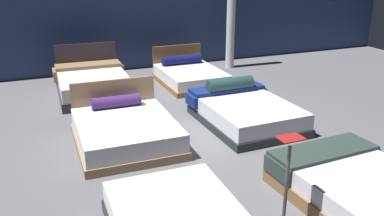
% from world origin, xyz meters
% --- Properties ---
extents(ground_plane, '(18.00, 18.00, 0.02)m').
position_xyz_m(ground_plane, '(0.00, 0.00, -0.01)').
color(ground_plane, '#5B5B60').
extents(showroom_back_wall, '(18.00, 0.06, 3.50)m').
position_xyz_m(showroom_back_wall, '(0.00, 4.95, 1.75)').
color(showroom_back_wall, navy).
rests_on(showroom_back_wall, ground_plane).
extents(bed_1, '(1.68, 2.03, 0.48)m').
position_xyz_m(bed_1, '(1.19, -2.86, 0.22)').
color(bed_1, brown).
rests_on(bed_1, ground_plane).
extents(bed_2, '(1.68, 1.99, 0.89)m').
position_xyz_m(bed_2, '(-1.16, 0.02, 0.23)').
color(bed_2, '#926D4E').
rests_on(bed_2, ground_plane).
extents(bed_3, '(1.67, 2.15, 0.75)m').
position_xyz_m(bed_3, '(1.18, 0.07, 0.24)').
color(bed_3, black).
rests_on(bed_3, ground_plane).
extents(bed_4, '(1.69, 2.15, 1.03)m').
position_xyz_m(bed_4, '(-1.22, 2.96, 0.27)').
color(bed_4, '#312833').
rests_on(bed_4, ground_plane).
extents(bed_5, '(1.46, 1.96, 0.82)m').
position_xyz_m(bed_5, '(1.21, 2.95, 0.21)').
color(bed_5, brown).
rests_on(bed_5, ground_plane).
extents(price_sign, '(0.28, 0.24, 1.16)m').
position_xyz_m(price_sign, '(0.00, -2.99, 0.46)').
color(price_sign, '#3F3F44').
rests_on(price_sign, ground_plane).
extents(support_pillar, '(0.24, 0.24, 3.50)m').
position_xyz_m(support_pillar, '(2.91, 4.06, 1.75)').
color(support_pillar, silver).
rests_on(support_pillar, ground_plane).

